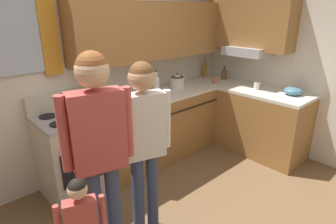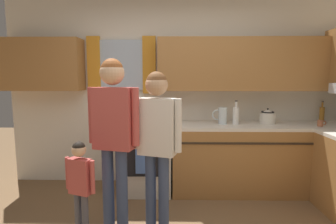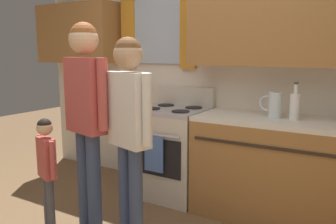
{
  "view_description": "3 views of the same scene",
  "coord_description": "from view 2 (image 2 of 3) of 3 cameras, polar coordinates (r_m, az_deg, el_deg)",
  "views": [
    {
      "loc": [
        -1.42,
        -1.1,
        1.92
      ],
      "look_at": [
        0.29,
        0.74,
        1.0
      ],
      "focal_mm": 29.95,
      "sensor_mm": 36.0,
      "label": 1
    },
    {
      "loc": [
        0.01,
        -1.96,
        1.51
      ],
      "look_at": [
        -0.05,
        0.73,
        1.16
      ],
      "focal_mm": 28.98,
      "sensor_mm": 36.0,
      "label": 2
    },
    {
      "loc": [
        1.4,
        -1.46,
        1.45
      ],
      "look_at": [
        -0.06,
        0.97,
        0.97
      ],
      "focal_mm": 37.8,
      "sensor_mm": 36.0,
      "label": 3
    }
  ],
  "objects": [
    {
      "name": "back_wall_unit",
      "position": [
        3.78,
        2.12,
        6.45
      ],
      "size": [
        4.6,
        0.42,
        2.6
      ],
      "color": "silver",
      "rests_on": "ground"
    },
    {
      "name": "kitchen_counter_run",
      "position": [
        3.66,
        24.35,
        -10.13
      ],
      "size": [
        2.3,
        1.78,
        0.9
      ],
      "color": "#9E6B38",
      "rests_on": "ground"
    },
    {
      "name": "stove_oven",
      "position": [
        3.67,
        -4.51,
        -9.16
      ],
      "size": [
        0.65,
        0.67,
        1.1
      ],
      "color": "beige",
      "rests_on": "ground"
    },
    {
      "name": "bottle_oil_amber",
      "position": [
        4.29,
        29.62,
        -0.33
      ],
      "size": [
        0.06,
        0.06,
        0.29
      ],
      "color": "#B27223",
      "rests_on": "kitchen_counter_run"
    },
    {
      "name": "bottle_milk_white",
      "position": [
        3.62,
        14.08,
        -0.65
      ],
      "size": [
        0.08,
        0.08,
        0.31
      ],
      "color": "white",
      "rests_on": "kitchen_counter_run"
    },
    {
      "name": "cup_terracotta",
      "position": [
        3.87,
        29.44,
        -2.07
      ],
      "size": [
        0.11,
        0.07,
        0.08
      ],
      "color": "#B76642",
      "rests_on": "kitchen_counter_run"
    },
    {
      "name": "stovetop_kettle",
      "position": [
        3.79,
        20.21,
        -0.9
      ],
      "size": [
        0.27,
        0.2,
        0.21
      ],
      "color": "silver",
      "rests_on": "kitchen_counter_run"
    },
    {
      "name": "water_pitcher",
      "position": [
        3.61,
        11.31,
        -0.74
      ],
      "size": [
        0.19,
        0.11,
        0.22
      ],
      "color": "silver",
      "rests_on": "kitchen_counter_run"
    },
    {
      "name": "adult_holding_child",
      "position": [
        2.62,
        -11.41,
        -2.7
      ],
      "size": [
        0.51,
        0.25,
        1.68
      ],
      "color": "#38476B",
      "rests_on": "ground"
    },
    {
      "name": "adult_in_plaid",
      "position": [
        2.59,
        -2.37,
        -4.38
      ],
      "size": [
        0.47,
        0.25,
        1.56
      ],
      "color": "#38476B",
      "rests_on": "ground"
    },
    {
      "name": "small_child",
      "position": [
        2.64,
        -18.0,
        -13.4
      ],
      "size": [
        0.3,
        0.16,
        0.94
      ],
      "color": "#4C4C56",
      "rests_on": "ground"
    }
  ]
}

